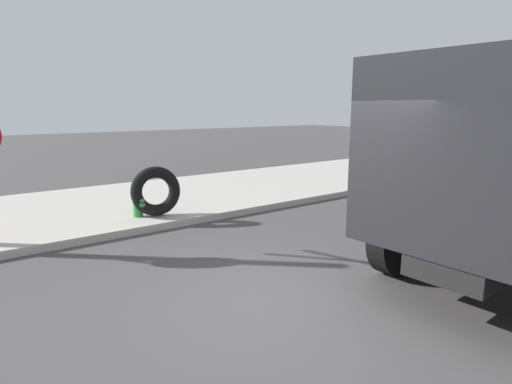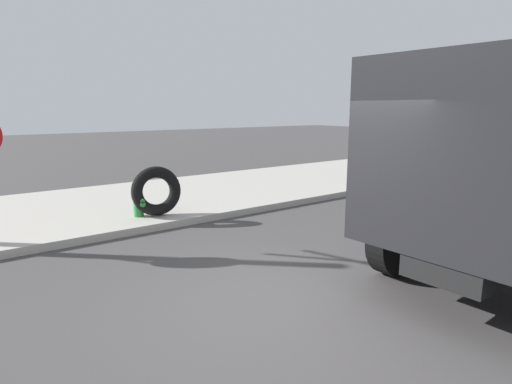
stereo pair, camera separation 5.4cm
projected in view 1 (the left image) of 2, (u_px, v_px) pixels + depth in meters
ground_plane at (290, 306)px, 5.22m from camera, size 80.00×80.00×0.00m
sidewalk_curb at (114, 205)px, 10.29m from camera, size 36.00×5.00×0.15m
fire_hydrant at (137, 197)px, 8.83m from camera, size 0.24×0.54×0.79m
loose_tire at (156, 191)px, 8.87m from camera, size 1.09×0.49×1.07m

